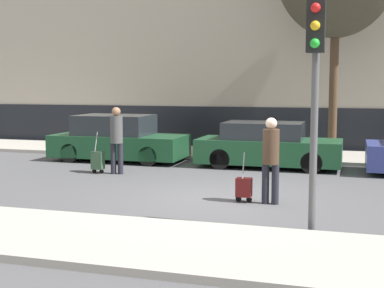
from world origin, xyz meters
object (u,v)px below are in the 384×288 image
(trolley_left, at_px, (98,160))
(parked_car_1, at_px, (268,146))
(pedestrian_right, at_px, (271,155))
(traffic_light, at_px, (315,70))
(pedestrian_left, at_px, (117,136))
(parked_car_0, at_px, (118,140))
(trolley_right, at_px, (244,187))

(trolley_left, bearing_deg, parked_car_1, 29.73)
(pedestrian_right, relative_size, traffic_light, 0.48)
(pedestrian_right, bearing_deg, pedestrian_left, 151.57)
(trolley_left, bearing_deg, parked_car_0, 101.77)
(pedestrian_left, bearing_deg, parked_car_0, 106.32)
(trolley_left, bearing_deg, traffic_light, -36.69)
(parked_car_0, xyz_separation_m, trolley_left, (0.52, -2.48, -0.32))
(parked_car_0, relative_size, traffic_light, 1.14)
(traffic_light, bearing_deg, trolley_right, 126.01)
(trolley_right, bearing_deg, pedestrian_right, -0.34)
(traffic_light, bearing_deg, trolley_left, 143.31)
(pedestrian_left, bearing_deg, parked_car_1, 24.92)
(pedestrian_right, distance_m, trolley_right, 0.89)
(parked_car_1, bearing_deg, parked_car_0, 179.83)
(parked_car_0, relative_size, trolley_left, 3.70)
(parked_car_0, bearing_deg, trolley_right, -44.06)
(parked_car_0, height_order, trolley_right, parked_car_0)
(pedestrian_left, bearing_deg, pedestrian_right, -36.31)
(pedestrian_left, relative_size, trolley_right, 1.75)
(pedestrian_left, relative_size, trolley_left, 1.59)
(parked_car_0, bearing_deg, parked_car_1, -0.17)
(trolley_left, distance_m, pedestrian_right, 5.73)
(parked_car_1, height_order, trolley_right, parked_car_1)
(parked_car_0, distance_m, trolley_left, 2.56)
(parked_car_0, xyz_separation_m, pedestrian_right, (5.65, -4.94, 0.33))
(parked_car_1, distance_m, trolley_right, 4.94)
(pedestrian_left, xyz_separation_m, traffic_light, (5.57, -4.63, 1.61))
(pedestrian_left, xyz_separation_m, trolley_right, (4.04, -2.52, -0.74))
(pedestrian_right, relative_size, trolley_right, 1.69)
(parked_car_1, xyz_separation_m, trolley_right, (0.26, -4.92, -0.32))
(pedestrian_left, distance_m, trolley_right, 4.82)
(parked_car_0, bearing_deg, pedestrian_left, -66.22)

